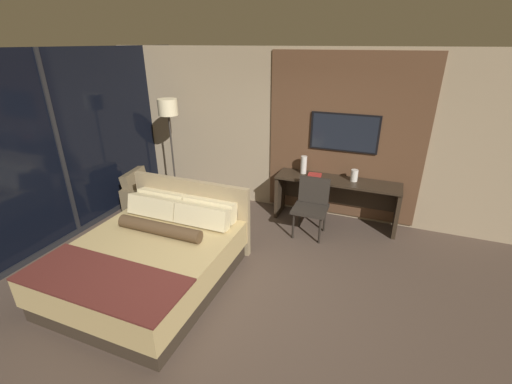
% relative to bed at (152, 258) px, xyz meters
% --- Properties ---
extents(ground_plane, '(16.00, 16.00, 0.00)m').
position_rel_bed_xyz_m(ground_plane, '(1.08, 0.15, -0.34)').
color(ground_plane, '#4C3D33').
extents(wall_back_tv_panel, '(7.20, 0.09, 2.80)m').
position_rel_bed_xyz_m(wall_back_tv_panel, '(1.20, 2.74, 1.06)').
color(wall_back_tv_panel, tan).
rests_on(wall_back_tv_panel, ground_plane).
extents(wall_left_window, '(0.06, 6.00, 2.80)m').
position_rel_bed_xyz_m(wall_left_window, '(-1.92, 0.55, 0.99)').
color(wall_left_window, black).
rests_on(wall_left_window, ground_plane).
extents(bed, '(1.87, 2.18, 1.04)m').
position_rel_bed_xyz_m(bed, '(0.00, 0.00, 0.00)').
color(bed, '#33281E').
rests_on(bed, ground_plane).
extents(desk, '(2.01, 0.50, 0.79)m').
position_rel_bed_xyz_m(desk, '(1.90, 2.47, 0.20)').
color(desk, '#2D2319').
rests_on(desk, ground_plane).
extents(tv, '(1.09, 0.04, 0.61)m').
position_rel_bed_xyz_m(tv, '(1.90, 2.67, 1.18)').
color(tv, black).
extents(desk_chair, '(0.53, 0.52, 0.91)m').
position_rel_bed_xyz_m(desk_chair, '(1.60, 1.96, 0.21)').
color(desk_chair, '#28231E').
rests_on(desk_chair, ground_plane).
extents(armchair_by_window, '(0.89, 0.90, 0.78)m').
position_rel_bed_xyz_m(armchair_by_window, '(-1.25, 1.60, -0.08)').
color(armchair_by_window, brown).
rests_on(armchair_by_window, ground_plane).
extents(floor_lamp, '(0.34, 0.34, 1.96)m').
position_rel_bed_xyz_m(floor_lamp, '(-1.07, 2.14, 1.32)').
color(floor_lamp, '#282623').
rests_on(floor_lamp, ground_plane).
extents(vase_tall, '(0.10, 0.10, 0.30)m').
position_rel_bed_xyz_m(vase_tall, '(1.30, 2.53, 0.60)').
color(vase_tall, silver).
rests_on(vase_tall, desk).
extents(vase_short, '(0.11, 0.11, 0.19)m').
position_rel_bed_xyz_m(vase_short, '(2.15, 2.48, 0.54)').
color(vase_short, silver).
rests_on(vase_short, desk).
extents(book, '(0.23, 0.17, 0.03)m').
position_rel_bed_xyz_m(book, '(1.51, 2.48, 0.46)').
color(book, maroon).
rests_on(book, desk).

